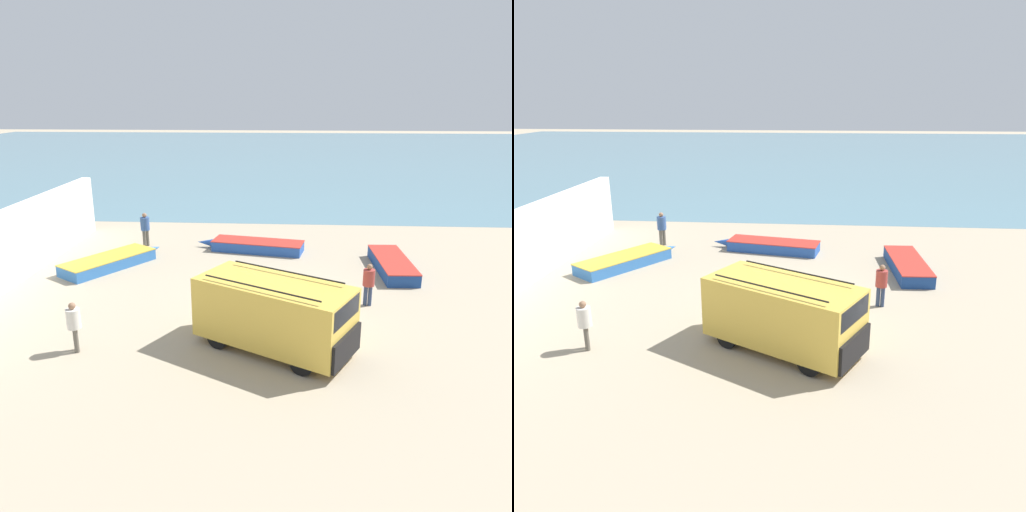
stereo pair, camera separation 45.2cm
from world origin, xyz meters
The scene contains 10 objects.
ground_plane centered at (0.00, 0.00, 0.00)m, with size 200.00×200.00×0.00m, color tan.
sea_water centered at (0.00, 52.00, 0.00)m, with size 120.00×80.00×0.01m, color slate.
harbor_wall centered at (-11.05, 1.00, 1.55)m, with size 0.50×17.65×3.11m, color silver.
parked_van centered at (0.06, -3.86, 1.20)m, with size 5.19×4.09×2.32m.
fishing_rowboat_0 centered at (-1.22, 6.39, 0.27)m, with size 5.62×2.27×0.54m.
fishing_rowboat_1 centered at (5.15, 3.93, 0.28)m, with size 1.56×5.36×0.57m.
fishing_rowboat_2 centered at (-7.65, 3.47, 0.27)m, with size 3.79×4.97×0.54m.
fisherman_0 centered at (3.46, -0.28, 0.98)m, with size 0.43×0.43×1.64m.
fisherman_1 centered at (-6.97, 6.90, 1.06)m, with size 0.46×0.46×1.77m.
fisherman_2 centered at (-6.01, -4.42, 0.97)m, with size 0.42×0.42×1.62m.
Camera 2 is at (0.83, -17.78, 7.51)m, focal length 35.00 mm.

